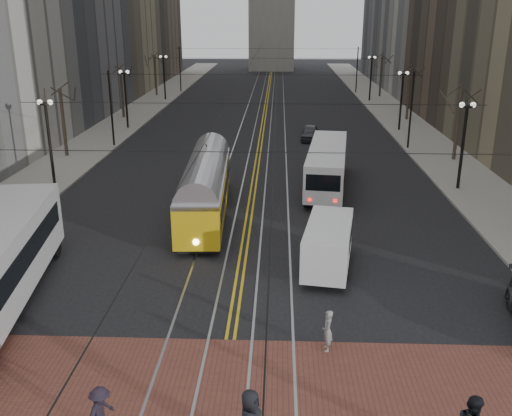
# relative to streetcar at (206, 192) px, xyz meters

# --- Properties ---
(ground) EXTENTS (260.00, 260.00, 0.00)m
(ground) POSITION_rel_streetcar_xyz_m (2.50, -12.24, -1.45)
(ground) COLOR black
(ground) RESTS_ON ground
(sidewalk_left) EXTENTS (5.00, 140.00, 0.15)m
(sidewalk_left) POSITION_rel_streetcar_xyz_m (-12.50, 32.76, -1.38)
(sidewalk_left) COLOR gray
(sidewalk_left) RESTS_ON ground
(sidewalk_right) EXTENTS (5.00, 140.00, 0.15)m
(sidewalk_right) POSITION_rel_streetcar_xyz_m (17.50, 32.76, -1.38)
(sidewalk_right) COLOR gray
(sidewalk_right) RESTS_ON ground
(crosswalk_band) EXTENTS (25.00, 6.00, 0.01)m
(crosswalk_band) POSITION_rel_streetcar_xyz_m (2.50, -16.24, -1.45)
(crosswalk_band) COLOR brown
(crosswalk_band) RESTS_ON ground
(streetcar_rails) EXTENTS (4.80, 130.00, 0.02)m
(streetcar_rails) POSITION_rel_streetcar_xyz_m (2.50, 32.76, -1.45)
(streetcar_rails) COLOR gray
(streetcar_rails) RESTS_ON ground
(centre_lines) EXTENTS (0.42, 130.00, 0.01)m
(centre_lines) POSITION_rel_streetcar_xyz_m (2.50, 32.76, -1.45)
(centre_lines) COLOR gold
(centre_lines) RESTS_ON ground
(lamp_posts) EXTENTS (27.60, 57.20, 5.60)m
(lamp_posts) POSITION_rel_streetcar_xyz_m (2.50, 16.51, 1.35)
(lamp_posts) COLOR black
(lamp_posts) RESTS_ON ground
(street_trees) EXTENTS (31.68, 53.28, 5.60)m
(street_trees) POSITION_rel_streetcar_xyz_m (2.50, 23.01, 1.35)
(street_trees) COLOR #382D23
(street_trees) RESTS_ON ground
(trolley_wires) EXTENTS (25.96, 120.00, 6.60)m
(trolley_wires) POSITION_rel_streetcar_xyz_m (2.50, 22.59, 2.32)
(trolley_wires) COLOR black
(trolley_wires) RESTS_ON ground
(streetcar) EXTENTS (2.86, 12.43, 2.91)m
(streetcar) POSITION_rel_streetcar_xyz_m (0.00, 0.00, 0.00)
(streetcar) COLOR gold
(streetcar) RESTS_ON ground
(rear_bus) EXTENTS (3.65, 11.01, 2.82)m
(rear_bus) POSITION_rel_streetcar_xyz_m (7.45, 6.09, -0.04)
(rear_bus) COLOR silver
(rear_bus) RESTS_ON ground
(cargo_van) EXTENTS (2.75, 5.32, 2.24)m
(cargo_van) POSITION_rel_streetcar_xyz_m (6.50, -7.07, -0.33)
(cargo_van) COLOR silver
(cargo_van) RESTS_ON ground
(sedan_grey) EXTENTS (1.90, 4.08, 1.35)m
(sedan_grey) POSITION_rel_streetcar_xyz_m (7.09, 21.30, -0.78)
(sedan_grey) COLOR #3A3D41
(sedan_grey) RESTS_ON ground
(pedestrian_b) EXTENTS (0.37, 0.56, 1.53)m
(pedestrian_b) POSITION_rel_streetcar_xyz_m (5.96, -13.74, -0.68)
(pedestrian_b) COLOR gray
(pedestrian_b) RESTS_ON crosswalk_band
(pedestrian_d) EXTENTS (0.86, 1.17, 1.62)m
(pedestrian_d) POSITION_rel_streetcar_xyz_m (-0.64, -18.39, -0.63)
(pedestrian_d) COLOR black
(pedestrian_d) RESTS_ON crosswalk_band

